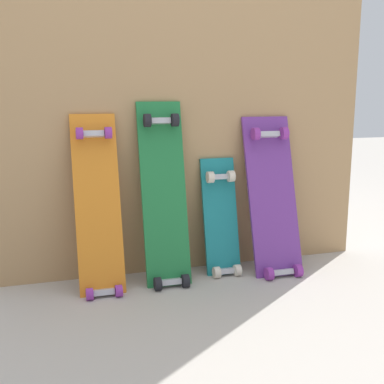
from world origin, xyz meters
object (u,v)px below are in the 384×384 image
skateboard_teal (221,224)px  skateboard_purple (273,203)px  skateboard_green (165,201)px  skateboard_orange (98,212)px

skateboard_teal → skateboard_purple: skateboard_purple is taller
skateboard_green → skateboard_purple: 0.52m
skateboard_orange → skateboard_teal: (0.57, 0.04, -0.10)m
skateboard_teal → skateboard_orange: bearing=-176.1°
skateboard_green → skateboard_purple: (0.52, -0.02, -0.04)m
skateboard_orange → skateboard_teal: size_ratio=1.35×
skateboard_teal → skateboard_purple: bearing=-10.9°
skateboard_orange → skateboard_purple: bearing=-0.6°
skateboard_purple → skateboard_orange: bearing=179.4°
skateboard_green → skateboard_purple: skateboard_green is taller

